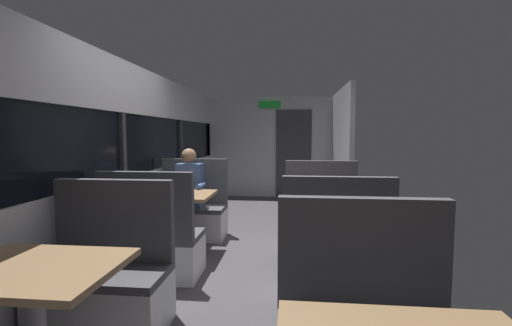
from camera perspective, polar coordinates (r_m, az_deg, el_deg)
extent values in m
cube|color=#423F44|center=(4.08, -1.56, -16.24)|extent=(3.30, 9.20, 0.02)
cube|color=#B2B2B7|center=(4.36, -21.07, -8.52)|extent=(0.08, 8.40, 0.95)
cube|color=#B2B2B7|center=(4.28, -21.70, 11.78)|extent=(0.08, 8.40, 0.60)
cube|color=black|center=(4.25, -21.54, 2.72)|extent=(0.03, 8.40, 0.75)
cube|color=#2D2D30|center=(4.24, -21.17, 2.72)|extent=(0.06, 0.08, 0.75)
cube|color=#2D2D30|center=(6.18, -12.33, 3.48)|extent=(0.06, 0.08, 0.75)
cube|color=#2D2D30|center=(8.21, -7.76, 3.84)|extent=(0.06, 0.08, 0.75)
cube|color=#B2B2B7|center=(8.00, 2.27, 2.61)|extent=(2.90, 0.08, 2.30)
cube|color=#333338|center=(7.94, 6.21, 1.48)|extent=(0.80, 0.04, 2.00)
cube|color=green|center=(7.96, 2.27, 9.58)|extent=(0.50, 0.03, 0.16)
cube|color=#B2B2B7|center=(6.85, 13.85, 2.11)|extent=(0.08, 2.40, 2.30)
cube|color=olive|center=(2.30, -32.82, -14.57)|extent=(0.90, 0.70, 0.04)
cube|color=silver|center=(3.00, -23.94, -20.43)|extent=(0.95, 0.50, 0.39)
cube|color=#47474C|center=(2.91, -24.10, -16.41)|extent=(0.95, 0.50, 0.06)
cube|color=#47474C|center=(2.99, -22.30, -8.71)|extent=(0.95, 0.08, 0.65)
cylinder|color=#9E9EA3|center=(4.37, -13.10, -9.98)|extent=(0.10, 0.10, 0.70)
cube|color=olive|center=(4.29, -13.20, -5.19)|extent=(0.90, 0.70, 0.04)
cube|color=silver|center=(3.82, -16.36, -14.64)|extent=(0.95, 0.50, 0.39)
cube|color=#47474C|center=(3.75, -16.44, -11.39)|extent=(0.95, 0.50, 0.06)
cube|color=#47474C|center=(3.48, -17.90, -6.68)|extent=(0.95, 0.08, 0.65)
cube|color=silver|center=(5.02, -10.60, -9.83)|extent=(0.95, 0.50, 0.39)
cube|color=#47474C|center=(4.96, -10.64, -7.32)|extent=(0.95, 0.50, 0.06)
cube|color=#47474C|center=(5.10, -10.03, -2.93)|extent=(0.95, 0.08, 0.65)
cube|color=#47474C|center=(2.11, 17.06, -14.19)|extent=(0.95, 0.08, 0.65)
cylinder|color=#9E9EA3|center=(3.97, 11.64, -11.45)|extent=(0.10, 0.10, 0.70)
cube|color=olive|center=(3.88, 11.73, -6.20)|extent=(0.90, 0.70, 0.04)
cube|color=silver|center=(3.40, 12.77, -17.06)|extent=(0.95, 0.50, 0.39)
cube|color=#47474C|center=(3.32, 12.85, -13.46)|extent=(0.95, 0.50, 0.06)
cube|color=#47474C|center=(3.03, 13.46, -8.30)|extent=(0.95, 0.08, 0.65)
cube|color=silver|center=(4.65, 10.77, -11.02)|extent=(0.95, 0.50, 0.39)
cube|color=#47474C|center=(4.59, 10.81, -8.32)|extent=(0.95, 0.50, 0.06)
cube|color=#47474C|center=(4.73, 10.66, -3.55)|extent=(0.95, 0.08, 0.65)
cube|color=#26262D|center=(5.01, -10.60, -9.50)|extent=(0.30, 0.36, 0.45)
cube|color=#3F598C|center=(4.86, -10.86, -3.63)|extent=(0.34, 0.22, 0.60)
sphere|color=#8C664C|center=(4.80, -11.01, 1.19)|extent=(0.20, 0.20, 0.20)
cylinder|color=#3F598C|center=(4.75, -13.81, -3.63)|extent=(0.07, 0.28, 0.07)
cylinder|color=#3F598C|center=(4.63, -9.13, -3.77)|extent=(0.07, 0.28, 0.07)
cylinder|color=#26598C|center=(4.00, 11.69, -4.94)|extent=(0.07, 0.07, 0.09)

